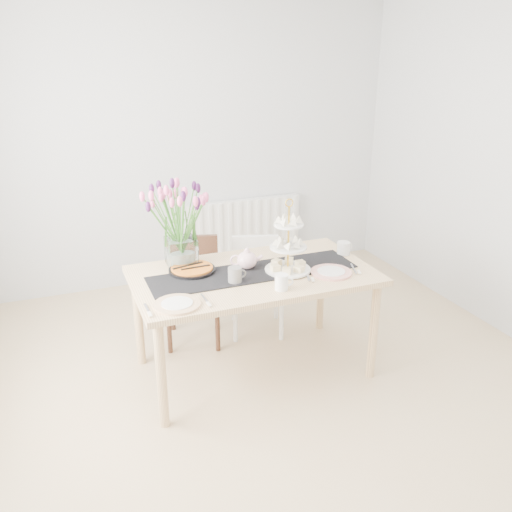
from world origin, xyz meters
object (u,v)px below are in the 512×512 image
object	(u,v)px
tart_tin	(192,270)
radiator	(243,229)
dining_table	(253,283)
chair_white	(256,277)
plate_right	(331,272)
cream_jug	(343,248)
plate_left	(177,304)
teapot	(247,260)
mug_white	(282,282)
cake_stand	(288,253)
mug_grey	(235,275)
tulip_vase	(179,211)
chair_brown	(193,282)

from	to	relation	value
tart_tin	radiator	bearing A→B (deg)	59.31
dining_table	chair_white	size ratio (longest dim) A/B	2.13
dining_table	plate_right	distance (m)	0.53
radiator	cream_jug	xyz separation A→B (m)	(0.16, -1.68, 0.35)
cream_jug	plate_left	distance (m)	1.38
chair_white	teapot	xyz separation A→B (m)	(-0.28, -0.53, 0.39)
mug_white	plate_left	xyz separation A→B (m)	(-0.66, 0.02, -0.04)
mug_white	cake_stand	bearing A→B (deg)	74.73
mug_grey	mug_white	bearing A→B (deg)	-47.14
mug_white	tulip_vase	bearing A→B (deg)	144.40
radiator	cake_stand	bearing A→B (deg)	-100.89
chair_white	mug_grey	xyz separation A→B (m)	(-0.43, -0.71, 0.37)
cake_stand	mug_grey	distance (m)	0.40
chair_white	tart_tin	world-z (taller)	tart_tin
teapot	cream_jug	bearing A→B (deg)	19.81
chair_white	cake_stand	size ratio (longest dim) A/B	1.66
chair_brown	chair_white	distance (m)	0.52
teapot	chair_brown	bearing A→B (deg)	131.97
radiator	cream_jug	distance (m)	1.73
cake_stand	plate_left	world-z (taller)	cake_stand
chair_brown	plate_left	world-z (taller)	chair_brown
dining_table	plate_left	bearing A→B (deg)	-153.56
plate_right	tulip_vase	bearing A→B (deg)	150.28
radiator	plate_right	size ratio (longest dim) A/B	4.34
chair_brown	teapot	size ratio (longest dim) A/B	3.74
cake_stand	teapot	world-z (taller)	cake_stand
tulip_vase	cream_jug	distance (m)	1.22
chair_white	mug_grey	world-z (taller)	mug_grey
cream_jug	mug_white	xyz separation A→B (m)	(-0.67, -0.40, 0.00)
tulip_vase	cake_stand	size ratio (longest dim) A/B	1.56
cake_stand	plate_right	xyz separation A→B (m)	(0.26, -0.14, -0.12)
dining_table	tulip_vase	xyz separation A→B (m)	(-0.41, 0.31, 0.47)
radiator	plate_left	size ratio (longest dim) A/B	4.35
radiator	chair_brown	world-z (taller)	chair_brown
cake_stand	tart_tin	bearing A→B (deg)	159.74
cream_jug	tart_tin	size ratio (longest dim) A/B	0.30
radiator	tulip_vase	distance (m)	1.89
plate_right	mug_white	bearing A→B (deg)	-164.57
mug_white	dining_table	bearing A→B (deg)	118.76
radiator	chair_white	world-z (taller)	chair_white
chair_brown	tart_tin	xyz separation A→B (m)	(-0.12, -0.47, 0.30)
dining_table	mug_grey	distance (m)	0.24
tulip_vase	tart_tin	world-z (taller)	tulip_vase
tulip_vase	plate_left	distance (m)	0.74
chair_white	tulip_vase	world-z (taller)	tulip_vase
dining_table	tulip_vase	world-z (taller)	tulip_vase
dining_table	tart_tin	distance (m)	0.42
plate_left	mug_white	bearing A→B (deg)	-1.60
cream_jug	chair_brown	bearing A→B (deg)	144.47
tulip_vase	cream_jug	size ratio (longest dim) A/B	7.61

